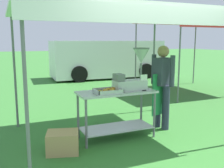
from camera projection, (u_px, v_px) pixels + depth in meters
The scene contains 10 objects.
ground_plane at pixel (64, 89), 9.28m from camera, with size 70.00×70.00×0.00m, color #33702D.
stall_canopy at pixel (114, 15), 4.35m from camera, with size 3.34×2.54×2.19m.
donut_cart at pixel (117, 105), 4.51m from camera, with size 1.36×0.57×0.84m.
donut_tray at pixel (109, 91), 4.31m from camera, with size 0.44×0.33×0.07m.
donut_fryer at pixel (133, 73), 4.52m from camera, with size 0.64×0.29×0.74m.
menu_sign at pixel (144, 84), 4.49m from camera, with size 0.13×0.05×0.28m.
vendor at pixel (162, 83), 4.98m from camera, with size 0.46×0.53×1.61m.
supply_crate at pixel (63, 142), 3.98m from camera, with size 0.56×0.50×0.33m.
van_white at pixel (107, 59), 12.00m from camera, with size 5.05×2.23×1.69m.
neighbour_tent at pixel (191, 23), 8.44m from camera, with size 2.85×2.68×2.34m.
Camera 1 is at (-2.02, -3.05, 1.70)m, focal length 41.66 mm.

